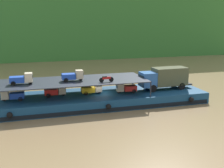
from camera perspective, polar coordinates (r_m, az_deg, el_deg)
The scene contains 11 objects.
ground_plane at distance 38.49m, azimuth -2.29°, elevation -4.07°, with size 400.00×400.00×0.00m, color olive.
cargo_barge at distance 38.26m, azimuth -2.29°, elevation -3.00°, with size 28.62×8.17×1.50m.
covered_lorry at distance 40.67m, azimuth 10.62°, elevation 1.29°, with size 7.90×2.45×3.10m.
cargo_rack at distance 36.94m, azimuth -8.07°, elevation 0.59°, with size 19.42×6.84×2.00m.
mini_truck_lower_stern at distance 36.69m, azimuth -19.56°, elevation -2.13°, with size 2.77×1.26×1.38m.
mini_truck_lower_aft at distance 37.28m, azimuth -11.39°, elevation -1.39°, with size 2.75×1.22×1.38m.
mini_truck_lower_mid at distance 37.73m, azimuth -4.09°, elevation -0.99°, with size 2.76×1.24×1.38m.
mini_truck_lower_fore at distance 38.28m, azimuth 2.85°, elevation -0.77°, with size 2.80×1.30×1.38m.
mini_truck_upper_stern at distance 36.06m, azimuth -17.85°, elevation 1.01°, with size 2.76×1.24×1.38m.
mini_truck_upper_mid at distance 36.55m, azimuth -7.93°, elevation 1.68°, with size 2.75×1.22×1.38m.
motorcycle_upper_port at distance 35.64m, azimuth -1.17°, elevation 1.08°, with size 1.90×0.55×0.87m.
Camera 1 is at (-8.64, -35.77, 11.29)m, focal length 45.10 mm.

